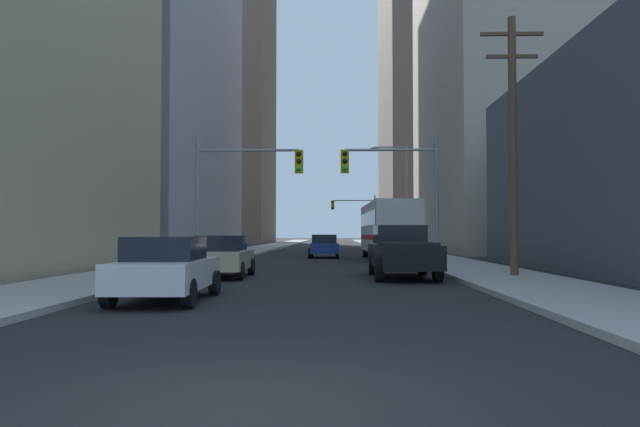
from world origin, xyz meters
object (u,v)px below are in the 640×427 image
sedan_white (166,269)px  traffic_signal_near_right (394,179)px  traffic_signal_near_left (244,179)px  sedan_blue (324,246)px  pickup_truck_black (402,252)px  city_bus (388,228)px  traffic_signal_far_right (355,212)px  sedan_beige (222,256)px

sedan_white → traffic_signal_near_right: size_ratio=0.71×
traffic_signal_near_left → sedan_blue: bearing=74.2°
pickup_truck_black → sedan_white: bearing=-130.2°
city_bus → pickup_truck_black: size_ratio=2.12×
sedan_blue → traffic_signal_far_right: (3.09, 29.29, 3.33)m
sedan_beige → traffic_signal_far_right: size_ratio=0.71×
sedan_blue → traffic_signal_near_left: traffic_signal_near_left is taller
pickup_truck_black → traffic_signal_near_right: traffic_signal_near_right is taller
sedan_blue → city_bus: bearing=-36.0°
city_bus → traffic_signal_near_right: size_ratio=1.93×
sedan_white → traffic_signal_near_right: (6.67, 13.00, 3.30)m
sedan_white → traffic_signal_far_right: 54.92m
city_bus → sedan_blue: size_ratio=2.71×
sedan_beige → traffic_signal_near_right: size_ratio=0.71×
pickup_truck_black → traffic_signal_near_left: bearing=140.4°
city_bus → traffic_signal_near_right: 9.54m
sedan_beige → traffic_signal_near_right: (6.79, 5.46, 3.30)m
traffic_signal_far_right → sedan_beige: bearing=-97.8°
sedan_beige → traffic_signal_near_right: 9.31m
city_bus → traffic_signal_far_right: 32.25m
sedan_beige → sedan_white: bearing=-89.1°
sedan_beige → sedan_blue: bearing=79.2°
sedan_white → traffic_signal_near_left: traffic_signal_near_left is taller
sedan_white → traffic_signal_near_left: bearing=90.8°
sedan_blue → traffic_signal_near_left: size_ratio=0.71×
sedan_blue → pickup_truck_black: bearing=-79.9°
pickup_truck_black → traffic_signal_far_right: traffic_signal_far_right is taller
pickup_truck_black → traffic_signal_near_left: 9.10m
sedan_blue → sedan_white: bearing=-97.4°
sedan_white → city_bus: bearing=72.1°
sedan_blue → traffic_signal_near_left: bearing=-105.8°
traffic_signal_near_right → traffic_signal_far_right: (-0.33, 41.45, 0.03)m
traffic_signal_near_right → sedan_blue: bearing=105.7°
city_bus → sedan_beige: bearing=-116.4°
city_bus → traffic_signal_far_right: size_ratio=1.93×
pickup_truck_black → sedan_blue: 17.87m
sedan_white → traffic_signal_near_right: traffic_signal_near_right is taller
traffic_signal_near_left → traffic_signal_far_right: 41.96m
pickup_truck_black → sedan_beige: (-6.50, -0.02, -0.16)m
city_bus → pickup_truck_black: city_bus is taller
traffic_signal_near_right → sedan_white: bearing=-117.2°
traffic_signal_near_right → traffic_signal_far_right: bearing=90.5°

